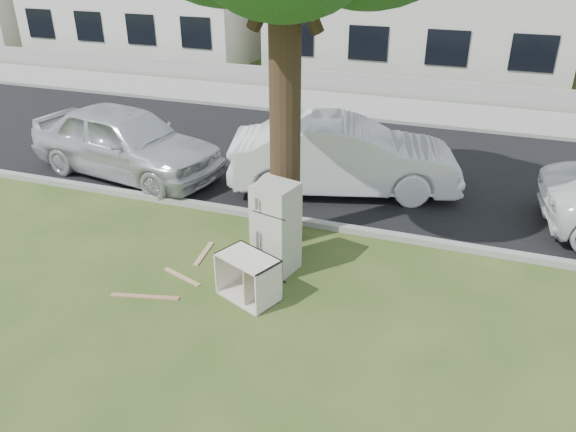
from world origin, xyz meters
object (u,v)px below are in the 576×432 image
(fridge, at_px, (276,228))
(car_left, at_px, (126,141))
(cabinet, at_px, (249,277))
(car_center, at_px, (344,156))

(fridge, relative_size, car_left, 0.33)
(fridge, height_order, cabinet, fridge)
(car_left, bearing_deg, fridge, -110.53)
(fridge, height_order, car_center, car_center)
(cabinet, height_order, car_center, car_center)
(fridge, relative_size, cabinet, 1.68)
(car_center, height_order, car_left, car_left)
(car_center, bearing_deg, car_left, 82.99)
(fridge, distance_m, cabinet, 1.03)
(cabinet, bearing_deg, fridge, 106.76)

